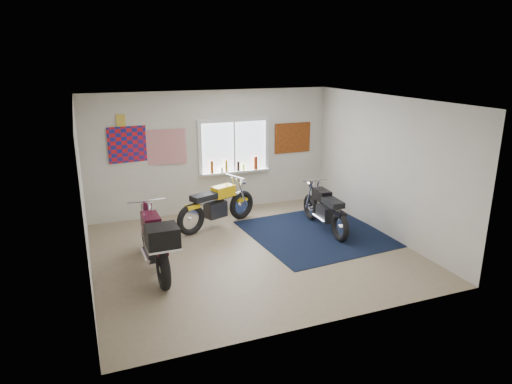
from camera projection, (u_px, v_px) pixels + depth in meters
name	position (u px, v px, depth m)	size (l,w,h in m)	color
ground	(253.00, 252.00, 8.25)	(5.50, 5.50, 0.00)	#9E896B
room_shell	(252.00, 163.00, 7.78)	(5.50, 5.50, 5.50)	white
navy_rug	(316.00, 233.00, 9.09)	(2.50, 2.60, 0.01)	black
window_assembly	(234.00, 150.00, 10.23)	(1.66, 0.17, 1.26)	white
oil_bottles	(237.00, 165.00, 10.28)	(1.12, 0.09, 0.30)	brown
flag_display	(121.00, 120.00, 9.19)	(1.60, 0.10, 1.17)	red
triumph_poster	(292.00, 138.00, 10.69)	(0.90, 0.03, 0.70)	#A54C14
yellow_triumph	(217.00, 206.00, 9.35)	(1.87, 0.90, 0.99)	black
black_chrome_bike	(325.00, 210.00, 9.17)	(0.56, 1.85, 0.95)	black
maroon_tourer	(156.00, 242.00, 7.26)	(0.63, 2.09, 1.06)	black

